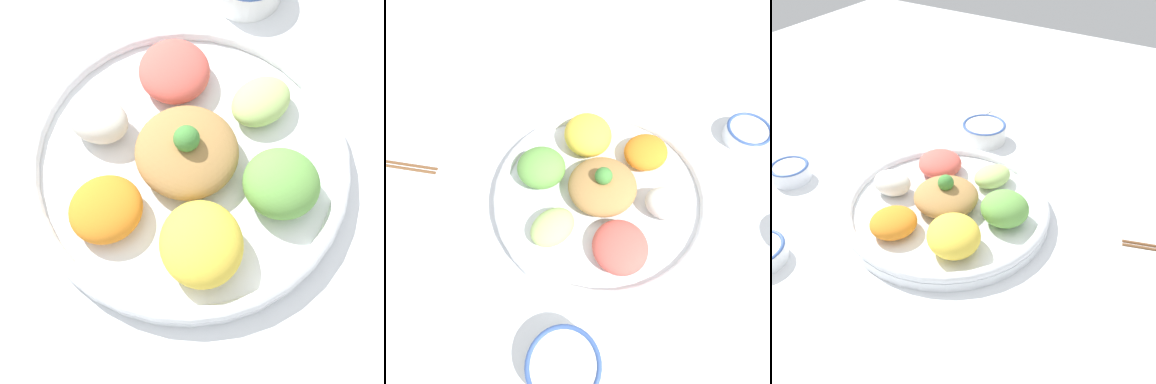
# 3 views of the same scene
# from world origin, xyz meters

# --- Properties ---
(ground_plane) EXTENTS (2.40, 2.40, 0.00)m
(ground_plane) POSITION_xyz_m (0.00, 0.00, 0.00)
(ground_plane) COLOR white
(salad_platter) EXTENTS (0.42, 0.42, 0.10)m
(salad_platter) POSITION_xyz_m (-0.01, -0.04, 0.03)
(salad_platter) COLOR white
(salad_platter) RESTS_ON ground_plane
(sauce_bowl_red) EXTENTS (0.11, 0.11, 0.05)m
(sauce_bowl_red) POSITION_xyz_m (0.29, 0.05, 0.03)
(sauce_bowl_red) COLOR white
(sauce_bowl_red) RESTS_ON ground_plane
(rice_bowl_blue) EXTENTS (0.10, 0.10, 0.03)m
(rice_bowl_blue) POSITION_xyz_m (-0.30, 0.18, 0.02)
(rice_bowl_blue) COLOR white
(rice_bowl_blue) RESTS_ON ground_plane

